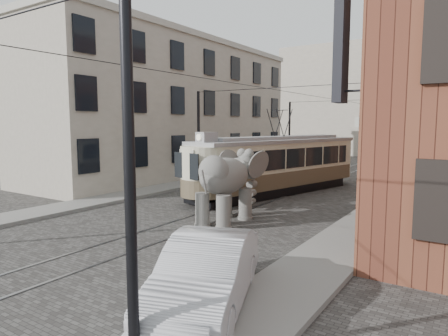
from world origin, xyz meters
The scene contains 10 objects.
ground centered at (0.00, 0.00, 0.00)m, with size 120.00×120.00×0.00m, color #494643.
tram_rails centered at (0.00, 0.00, 0.01)m, with size 1.54×80.00×0.02m, color slate, non-canonical shape.
sidewalk_right centered at (6.00, 0.00, 0.07)m, with size 2.00×60.00×0.15m, color slate.
sidewalk_left centered at (-6.50, 0.00, 0.07)m, with size 2.00×60.00×0.15m, color slate.
stucco_building centered at (-11.00, 10.00, 5.00)m, with size 7.00×24.00×10.00m, color #9F9483.
distant_block centered at (0.00, 40.00, 7.00)m, with size 28.00×10.00×14.00m, color #9F9483.
catenary centered at (-0.20, 5.00, 3.00)m, with size 11.00×30.20×6.00m, color black, non-canonical shape.
tram centered at (-0.06, 6.22, 2.38)m, with size 2.48×12.00×4.76m, color beige, non-canonical shape.
elephant centered at (1.10, -1.17, 1.46)m, with size 2.62×4.76×2.91m, color slate, non-canonical shape.
parked_car centered at (4.86, -7.58, 0.78)m, with size 1.66×4.71×1.55m, color #B6B5BA.
Camera 1 is at (9.66, -14.15, 3.95)m, focal length 31.68 mm.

